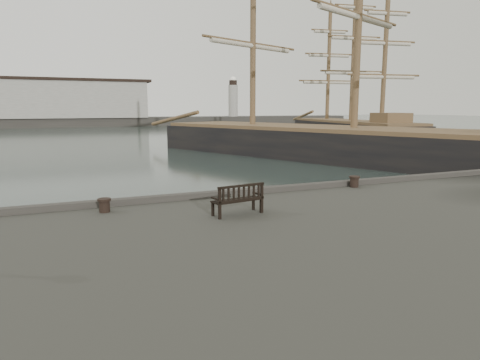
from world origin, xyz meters
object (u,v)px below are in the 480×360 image
Objects in this scene: bench at (238,205)px; tall_ship_main at (353,151)px; bollard_right at (354,182)px; tall_ship_far at (350,134)px; bollard_left at (104,205)px.

tall_ship_main is (18.05, 18.59, -1.05)m from bench.
bollard_right is 0.01× the size of tall_ship_far.
bollard_left is at bearing -177.53° from bollard_right.
tall_ship_far is (27.16, 35.82, -0.98)m from bollard_right.
bench reaches higher than bollard_right.
bollard_left is 0.95× the size of bollard_right.
bench is 0.05× the size of tall_ship_far.
bench reaches higher than bollard_left.
bench is at bearing -121.05° from tall_ship_far.
tall_ship_main is at bearing 52.39° from bollard_right.
bollard_left is at bearing -164.05° from tall_ship_main.
bench is at bearing -27.04° from bollard_left.
bollard_right reaches higher than bollard_left.
tall_ship_far is at bearing 45.48° from bollard_left.
tall_ship_main reaches higher than tall_ship_far.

